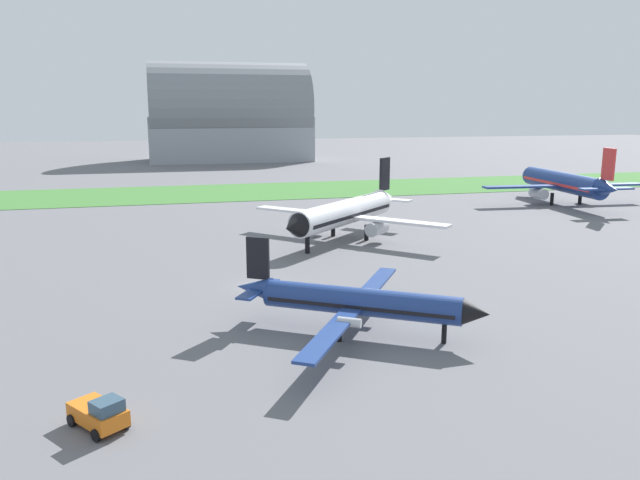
{
  "coord_description": "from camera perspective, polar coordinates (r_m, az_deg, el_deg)",
  "views": [
    {
      "loc": [
        -9.2,
        -59.37,
        17.42
      ],
      "look_at": [
        7.65,
        6.42,
        3.0
      ],
      "focal_mm": 34.87,
      "sensor_mm": 36.0,
      "label": 1
    }
  ],
  "objects": [
    {
      "name": "airplane_parked_jet_far",
      "position": [
        123.5,
        21.5,
        4.91
      ],
      "size": [
        31.38,
        30.82,
        11.09
      ],
      "rotation": [
        0.0,
        0.0,
        1.5
      ],
      "color": "navy",
      "rests_on": "ground_plane"
    },
    {
      "name": "airplane_midfield_jet",
      "position": [
        83.67,
        2.43,
        2.54
      ],
      "size": [
        23.28,
        22.86,
        10.29
      ],
      "rotation": [
        0.0,
        0.0,
        3.91
      ],
      "color": "white",
      "rests_on": "ground_plane"
    },
    {
      "name": "ground_plane",
      "position": [
        62.56,
        -5.35,
        -4.24
      ],
      "size": [
        600.0,
        600.0,
        0.0
      ],
      "primitive_type": "plane",
      "color": "slate"
    },
    {
      "name": "airplane_foreground_turboprop",
      "position": [
        48.97,
        3.28,
        -5.61
      ],
      "size": [
        18.33,
        20.95,
        7.19
      ],
      "rotation": [
        0.0,
        0.0,
        5.71
      ],
      "color": "navy",
      "rests_on": "ground_plane"
    },
    {
      "name": "hangar_distant",
      "position": [
        215.73,
        -8.34,
        11.02
      ],
      "size": [
        53.04,
        30.1,
        32.44
      ],
      "color": "#9399A3",
      "rests_on": "ground_plane"
    },
    {
      "name": "pushback_tug_near_gate",
      "position": [
        37.69,
        -19.57,
        -14.74
      ],
      "size": [
        3.57,
        3.97,
        1.95
      ],
      "rotation": [
        0.0,
        0.0,
        5.34
      ],
      "color": "orange",
      "rests_on": "ground_plane"
    },
    {
      "name": "grass_taxiway_strip",
      "position": [
        132.82,
        -10.3,
        4.28
      ],
      "size": [
        360.0,
        28.0,
        0.08
      ],
      "primitive_type": "cube",
      "color": "#3D7533",
      "rests_on": "ground_plane"
    }
  ]
}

